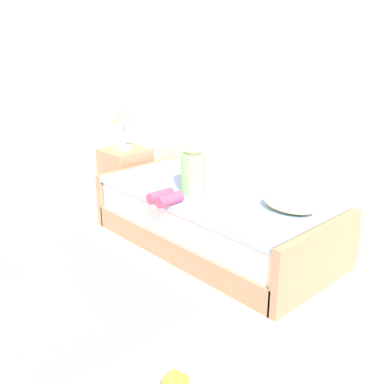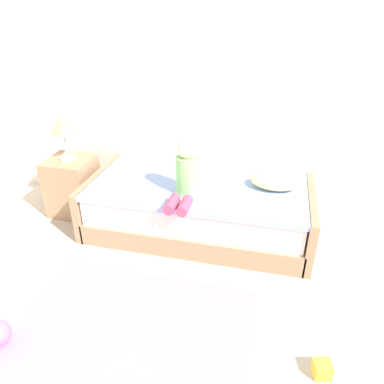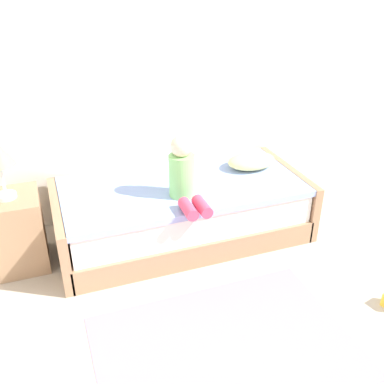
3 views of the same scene
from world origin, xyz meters
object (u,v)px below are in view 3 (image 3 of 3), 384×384
object	(u,v)px
bed	(182,210)
child_figure	(184,174)
pillow	(251,161)
nightstand	(14,232)

from	to	relation	value
bed	child_figure	bearing A→B (deg)	-104.48
pillow	child_figure	bearing A→B (deg)	-156.38
nightstand	pillow	distance (m)	2.06
bed	pillow	bearing A→B (deg)	8.22
child_figure	pillow	size ratio (longest dim) A/B	1.16
bed	child_figure	size ratio (longest dim) A/B	4.14
bed	child_figure	xyz separation A→B (m)	(-0.06, -0.23, 0.46)
child_figure	pillow	xyz separation A→B (m)	(0.75, 0.33, -0.14)
bed	pillow	distance (m)	0.77
child_figure	pillow	bearing A→B (deg)	23.62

